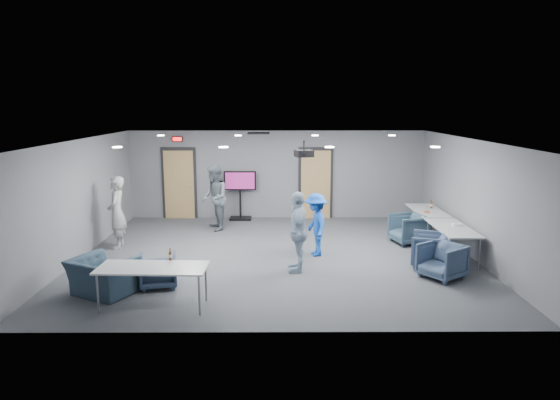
{
  "coord_description": "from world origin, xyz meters",
  "views": [
    {
      "loc": [
        0.01,
        -11.21,
        3.47
      ],
      "look_at": [
        0.08,
        0.65,
        1.2
      ],
      "focal_mm": 32.0,
      "sensor_mm": 36.0,
      "label": 1
    }
  ],
  "objects_px": {
    "person_c": "(298,232)",
    "projector": "(304,153)",
    "chair_front_a": "(158,271)",
    "bottle_front": "(170,256)",
    "bottle_right": "(431,205)",
    "table_front_left": "(153,269)",
    "chair_right_b": "(430,250)",
    "chair_front_b": "(103,276)",
    "tv_stand": "(240,192)",
    "chair_right_c": "(442,261)",
    "chair_right_a": "(409,229)",
    "table_right_b": "(452,229)",
    "person_a": "(117,213)",
    "person_b": "(214,198)",
    "table_right_a": "(428,212)",
    "person_d": "(316,225)"
  },
  "relations": [
    {
      "from": "person_d",
      "to": "table_right_a",
      "type": "relative_size",
      "value": 0.82
    },
    {
      "from": "chair_right_b",
      "to": "chair_front_a",
      "type": "height_order",
      "value": "chair_right_b"
    },
    {
      "from": "person_a",
      "to": "tv_stand",
      "type": "relative_size",
      "value": 1.19
    },
    {
      "from": "person_a",
      "to": "chair_right_a",
      "type": "distance_m",
      "value": 7.28
    },
    {
      "from": "table_front_left",
      "to": "bottle_front",
      "type": "bearing_deg",
      "value": 60.81
    },
    {
      "from": "chair_right_a",
      "to": "bottle_front",
      "type": "bearing_deg",
      "value": -69.54
    },
    {
      "from": "chair_right_b",
      "to": "projector",
      "type": "distance_m",
      "value": 3.48
    },
    {
      "from": "chair_right_c",
      "to": "bottle_right",
      "type": "bearing_deg",
      "value": 130.94
    },
    {
      "from": "table_front_left",
      "to": "bottle_front",
      "type": "height_order",
      "value": "bottle_front"
    },
    {
      "from": "table_right_b",
      "to": "projector",
      "type": "distance_m",
      "value": 3.8
    },
    {
      "from": "person_b",
      "to": "table_right_a",
      "type": "relative_size",
      "value": 1.03
    },
    {
      "from": "chair_right_a",
      "to": "table_right_b",
      "type": "height_order",
      "value": "chair_right_a"
    },
    {
      "from": "chair_right_c",
      "to": "table_front_left",
      "type": "bearing_deg",
      "value": -110.92
    },
    {
      "from": "chair_front_b",
      "to": "tv_stand",
      "type": "bearing_deg",
      "value": -81.53
    },
    {
      "from": "table_right_b",
      "to": "projector",
      "type": "height_order",
      "value": "projector"
    },
    {
      "from": "person_c",
      "to": "chair_right_b",
      "type": "bearing_deg",
      "value": 97.54
    },
    {
      "from": "person_c",
      "to": "table_right_b",
      "type": "xyz_separation_m",
      "value": [
        3.55,
        0.85,
        -0.17
      ]
    },
    {
      "from": "bottle_right",
      "to": "table_right_b",
      "type": "bearing_deg",
      "value": -94.47
    },
    {
      "from": "person_c",
      "to": "chair_front_b",
      "type": "distance_m",
      "value": 3.93
    },
    {
      "from": "table_right_a",
      "to": "bottle_right",
      "type": "relative_size",
      "value": 7.78
    },
    {
      "from": "person_b",
      "to": "chair_right_a",
      "type": "xyz_separation_m",
      "value": [
        5.09,
        -1.4,
        -0.55
      ]
    },
    {
      "from": "person_c",
      "to": "bottle_front",
      "type": "relative_size",
      "value": 7.65
    },
    {
      "from": "person_c",
      "to": "projector",
      "type": "relative_size",
      "value": 3.79
    },
    {
      "from": "chair_right_a",
      "to": "table_right_b",
      "type": "xyz_separation_m",
      "value": [
        0.65,
        -1.27,
        0.31
      ]
    },
    {
      "from": "person_b",
      "to": "chair_front_a",
      "type": "relative_size",
      "value": 2.62
    },
    {
      "from": "chair_right_b",
      "to": "table_right_a",
      "type": "height_order",
      "value": "chair_right_b"
    },
    {
      "from": "chair_front_b",
      "to": "table_right_b",
      "type": "xyz_separation_m",
      "value": [
        7.22,
        2.17,
        0.34
      ]
    },
    {
      "from": "table_right_b",
      "to": "table_right_a",
      "type": "bearing_deg",
      "value": 0.0
    },
    {
      "from": "bottle_front",
      "to": "projector",
      "type": "distance_m",
      "value": 3.91
    },
    {
      "from": "chair_right_c",
      "to": "tv_stand",
      "type": "distance_m",
      "value": 6.94
    },
    {
      "from": "chair_right_b",
      "to": "table_right_b",
      "type": "height_order",
      "value": "chair_right_b"
    },
    {
      "from": "bottle_front",
      "to": "person_d",
      "type": "bearing_deg",
      "value": 43.42
    },
    {
      "from": "chair_right_b",
      "to": "projector",
      "type": "height_order",
      "value": "projector"
    },
    {
      "from": "table_right_b",
      "to": "tv_stand",
      "type": "height_order",
      "value": "tv_stand"
    },
    {
      "from": "table_right_b",
      "to": "tv_stand",
      "type": "relative_size",
      "value": 1.23
    },
    {
      "from": "chair_right_a",
      "to": "table_right_a",
      "type": "xyz_separation_m",
      "value": [
        0.65,
        0.63,
        0.31
      ]
    },
    {
      "from": "person_c",
      "to": "chair_right_b",
      "type": "height_order",
      "value": "person_c"
    },
    {
      "from": "chair_right_a",
      "to": "table_front_left",
      "type": "relative_size",
      "value": 0.43
    },
    {
      "from": "tv_stand",
      "to": "bottle_right",
      "type": "bearing_deg",
      "value": -19.16
    },
    {
      "from": "table_front_left",
      "to": "projector",
      "type": "xyz_separation_m",
      "value": [
        2.75,
        2.91,
        1.72
      ]
    },
    {
      "from": "bottle_front",
      "to": "bottle_right",
      "type": "relative_size",
      "value": 0.97
    },
    {
      "from": "person_a",
      "to": "chair_right_a",
      "type": "height_order",
      "value": "person_a"
    },
    {
      "from": "bottle_front",
      "to": "person_a",
      "type": "bearing_deg",
      "value": 121.11
    },
    {
      "from": "person_b",
      "to": "table_right_a",
      "type": "xyz_separation_m",
      "value": [
        5.74,
        -0.77,
        -0.24
      ]
    },
    {
      "from": "person_c",
      "to": "table_right_a",
      "type": "bearing_deg",
      "value": 129.42
    },
    {
      "from": "chair_right_a",
      "to": "table_right_b",
      "type": "bearing_deg",
      "value": 12.63
    },
    {
      "from": "chair_front_a",
      "to": "chair_right_a",
      "type": "bearing_deg",
      "value": -164.48
    },
    {
      "from": "chair_right_c",
      "to": "table_front_left",
      "type": "relative_size",
      "value": 0.41
    },
    {
      "from": "chair_right_b",
      "to": "person_c",
      "type": "bearing_deg",
      "value": -65.05
    },
    {
      "from": "chair_front_a",
      "to": "bottle_front",
      "type": "bearing_deg",
      "value": 108.89
    }
  ]
}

